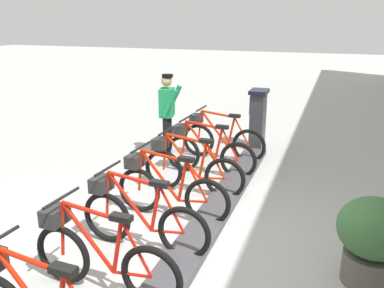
{
  "coord_description": "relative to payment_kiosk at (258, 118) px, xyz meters",
  "views": [
    {
      "loc": [
        -1.49,
        4.19,
        2.74
      ],
      "look_at": [
        0.5,
        -1.38,
        0.9
      ],
      "focal_mm": 38.46,
      "sensor_mm": 36.0,
      "label": 1
    }
  ],
  "objects": [
    {
      "name": "bike_docked_0",
      "position": [
        0.57,
        0.94,
        -0.24
      ],
      "size": [
        1.72,
        0.54,
        1.02
      ],
      "color": "black",
      "rests_on": "ground"
    },
    {
      "name": "dock_rail_base",
      "position": [
        -0.05,
        4.31,
        -0.62
      ],
      "size": [
        0.44,
        7.94,
        0.1
      ],
      "primitive_type": "cube",
      "color": "#47474C",
      "rests_on": "ground"
    },
    {
      "name": "worker_near_rack",
      "position": [
        1.64,
        1.06,
        0.24
      ],
      "size": [
        0.5,
        0.68,
        1.66
      ],
      "color": "white",
      "rests_on": "ground"
    },
    {
      "name": "bike_docked_1",
      "position": [
        0.57,
        1.83,
        -0.24
      ],
      "size": [
        1.72,
        0.54,
        1.02
      ],
      "color": "black",
      "rests_on": "ground"
    },
    {
      "name": "ground_plane",
      "position": [
        -0.05,
        4.31,
        -0.67
      ],
      "size": [
        60.0,
        60.0,
        0.0
      ],
      "primitive_type": "plane",
      "color": "#B2B3B0"
    },
    {
      "name": "bike_docked_2",
      "position": [
        0.57,
        2.72,
        -0.24
      ],
      "size": [
        1.72,
        0.54,
        1.02
      ],
      "color": "black",
      "rests_on": "ground"
    },
    {
      "name": "bike_docked_4",
      "position": [
        0.57,
        4.51,
        -0.24
      ],
      "size": [
        1.72,
        0.54,
        1.02
      ],
      "color": "black",
      "rests_on": "ground"
    },
    {
      "name": "planter_bush",
      "position": [
        -2.05,
        4.29,
        -0.12
      ],
      "size": [
        0.76,
        0.76,
        0.97
      ],
      "color": "#59544C",
      "rests_on": "ground"
    },
    {
      "name": "bike_docked_5",
      "position": [
        0.57,
        5.4,
        -0.24
      ],
      "size": [
        1.72,
        0.54,
        1.02
      ],
      "color": "black",
      "rests_on": "ground"
    },
    {
      "name": "bike_docked_3",
      "position": [
        0.57,
        3.61,
        -0.24
      ],
      "size": [
        1.72,
        0.54,
        1.02
      ],
      "color": "black",
      "rests_on": "ground"
    },
    {
      "name": "payment_kiosk",
      "position": [
        0.0,
        0.0,
        0.0
      ],
      "size": [
        0.36,
        0.52,
        1.28
      ],
      "color": "#38383D",
      "rests_on": "ground"
    }
  ]
}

